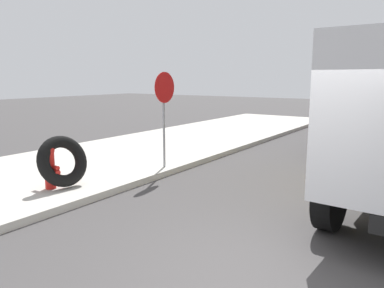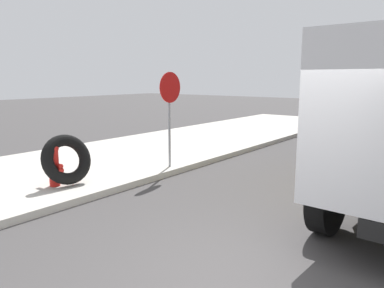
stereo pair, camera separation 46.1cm
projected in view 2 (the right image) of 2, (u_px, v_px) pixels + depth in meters
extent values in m
cylinder|color=red|center=(54.00, 169.00, 7.85)|extent=(0.21, 0.21, 0.75)
sphere|color=red|center=(53.00, 148.00, 7.77)|extent=(0.24, 0.24, 0.24)
cylinder|color=red|center=(59.00, 166.00, 7.72)|extent=(0.10, 0.17, 0.10)
cylinder|color=red|center=(49.00, 163.00, 7.95)|extent=(0.10, 0.17, 0.10)
cylinder|color=red|center=(59.00, 170.00, 7.73)|extent=(0.11, 0.17, 0.11)
torus|color=black|center=(67.00, 159.00, 7.91)|extent=(1.15, 0.74, 1.10)
cylinder|color=gray|center=(169.00, 120.00, 9.44)|extent=(0.06, 0.06, 2.40)
cylinder|color=red|center=(170.00, 87.00, 9.27)|extent=(0.76, 0.02, 0.76)
cylinder|color=black|center=(328.00, 199.00, 5.81)|extent=(1.11, 0.35, 1.10)
cylinder|color=black|center=(371.00, 124.00, 15.19)|extent=(1.11, 0.34, 1.10)
cylinder|color=black|center=(341.00, 139.00, 11.51)|extent=(1.11, 0.34, 1.10)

